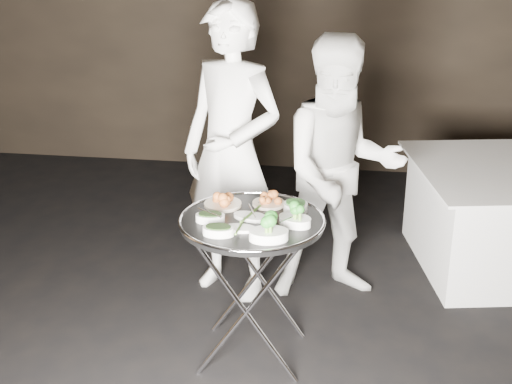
# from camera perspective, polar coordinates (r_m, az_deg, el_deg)

# --- Properties ---
(floor) EXTENTS (6.00, 7.00, 0.05)m
(floor) POSITION_cam_1_polar(r_m,az_deg,el_deg) (4.06, -4.30, -14.87)
(floor) COLOR black
(floor) RESTS_ON ground
(wall_back) EXTENTS (6.00, 0.05, 3.00)m
(wall_back) POSITION_cam_1_polar(r_m,az_deg,el_deg) (6.80, 1.83, 14.15)
(wall_back) COLOR black
(wall_back) RESTS_ON floor
(tray_stand) EXTENTS (0.57, 0.48, 0.83)m
(tray_stand) POSITION_cam_1_polar(r_m,az_deg,el_deg) (3.97, -0.31, -7.28)
(tray_stand) COLOR silver
(tray_stand) RESTS_ON floor
(serving_tray) EXTENTS (0.79, 0.79, 0.04)m
(serving_tray) POSITION_cam_1_polar(r_m,az_deg,el_deg) (3.80, -0.32, -2.35)
(serving_tray) COLOR black
(serving_tray) RESTS_ON tray_stand
(potato_plate_a) EXTENTS (0.21, 0.21, 0.08)m
(potato_plate_a) POSITION_cam_1_polar(r_m,az_deg,el_deg) (3.96, -2.68, -0.66)
(potato_plate_a) COLOR beige
(potato_plate_a) RESTS_ON serving_tray
(potato_plate_b) EXTENTS (0.18, 0.18, 0.07)m
(potato_plate_b) POSITION_cam_1_polar(r_m,az_deg,el_deg) (3.98, 1.02, -0.64)
(potato_plate_b) COLOR beige
(potato_plate_b) RESTS_ON serving_tray
(greens_bowl) EXTENTS (0.13, 0.13, 0.08)m
(greens_bowl) POSITION_cam_1_polar(r_m,az_deg,el_deg) (3.89, 3.19, -1.08)
(greens_bowl) COLOR white
(greens_bowl) RESTS_ON serving_tray
(asparagus_plate_a) EXTENTS (0.22, 0.16, 0.04)m
(asparagus_plate_a) POSITION_cam_1_polar(r_m,az_deg,el_deg) (3.80, -0.42, -1.89)
(asparagus_plate_a) COLOR white
(asparagus_plate_a) RESTS_ON serving_tray
(asparagus_plate_b) EXTENTS (0.17, 0.10, 0.03)m
(asparagus_plate_b) POSITION_cam_1_polar(r_m,az_deg,el_deg) (3.67, -1.27, -2.84)
(asparagus_plate_b) COLOR white
(asparagus_plate_b) RESTS_ON serving_tray
(spinach_bowl_a) EXTENTS (0.16, 0.11, 0.06)m
(spinach_bowl_a) POSITION_cam_1_polar(r_m,az_deg,el_deg) (3.77, -3.68, -1.97)
(spinach_bowl_a) COLOR white
(spinach_bowl_a) RESTS_ON serving_tray
(spinach_bowl_b) EXTENTS (0.16, 0.11, 0.07)m
(spinach_bowl_b) POSITION_cam_1_polar(r_m,az_deg,el_deg) (3.62, -3.03, -3.01)
(spinach_bowl_b) COLOR white
(spinach_bowl_b) RESTS_ON serving_tray
(broccoli_bowl_a) EXTENTS (0.22, 0.19, 0.07)m
(broccoli_bowl_a) POSITION_cam_1_polar(r_m,az_deg,el_deg) (3.73, 3.14, -2.17)
(broccoli_bowl_a) COLOR white
(broccoli_bowl_a) RESTS_ON serving_tray
(broccoli_bowl_b) EXTENTS (0.23, 0.18, 0.08)m
(broccoli_bowl_b) POSITION_cam_1_polar(r_m,az_deg,el_deg) (3.56, 1.03, -3.28)
(broccoli_bowl_b) COLOR white
(broccoli_bowl_b) RESTS_ON serving_tray
(serving_utensils) EXTENTS (0.57, 0.42, 0.01)m
(serving_utensils) POSITION_cam_1_polar(r_m,az_deg,el_deg) (3.84, 0.07, -1.17)
(serving_utensils) COLOR silver
(serving_utensils) RESTS_ON serving_tray
(waiter_left) EXTENTS (0.83, 0.71, 1.92)m
(waiter_left) POSITION_cam_1_polar(r_m,az_deg,el_deg) (4.49, -1.96, 3.09)
(waiter_left) COLOR white
(waiter_left) RESTS_ON floor
(waiter_right) EXTENTS (0.98, 0.86, 1.72)m
(waiter_right) POSITION_cam_1_polar(r_m,az_deg,el_deg) (4.51, 6.79, 1.66)
(waiter_right) COLOR white
(waiter_right) RESTS_ON floor
(dining_table) EXTENTS (1.30, 1.30, 0.74)m
(dining_table) POSITION_cam_1_polar(r_m,az_deg,el_deg) (5.32, 19.44, -1.93)
(dining_table) COLOR white
(dining_table) RESTS_ON floor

